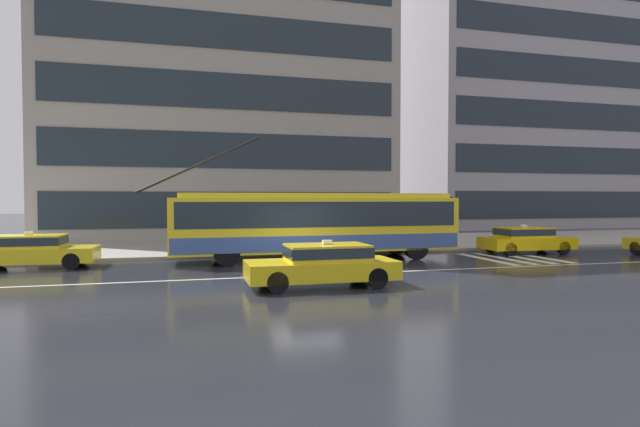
{
  "coord_description": "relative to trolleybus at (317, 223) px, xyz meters",
  "views": [
    {
      "loc": [
        -4.21,
        -17.95,
        2.64
      ],
      "look_at": [
        1.48,
        3.53,
        1.98
      ],
      "focal_mm": 28.2,
      "sensor_mm": 36.0,
      "label": 1
    }
  ],
  "objects": [
    {
      "name": "trolleybus",
      "position": [
        0.0,
        0.0,
        0.0
      ],
      "size": [
        13.51,
        2.64,
        5.21
      ],
      "color": "yellow",
      "rests_on": "ground_plane"
    },
    {
      "name": "sidewalk_slab",
      "position": [
        -1.2,
        6.6,
        -1.52
      ],
      "size": [
        80.0,
        10.0,
        0.14
      ],
      "primitive_type": "cube",
      "color": "gray",
      "rests_on": "ground_plane"
    },
    {
      "name": "pedestrian_walking_past",
      "position": [
        -1.49,
        3.44,
        0.11
      ],
      "size": [
        1.28,
        1.28,
        1.95
      ],
      "color": "brown",
      "rests_on": "sidewalk_slab"
    },
    {
      "name": "office_tower_corner_left",
      "position": [
        -2.89,
        15.62,
        13.06
      ],
      "size": [
        22.81,
        11.32,
        29.28
      ],
      "color": "gray",
      "rests_on": "ground_plane"
    },
    {
      "name": "taxi_oncoming_near",
      "position": [
        -1.46,
        -6.45,
        -0.88
      ],
      "size": [
        4.49,
        1.82,
        1.39
      ],
      "color": "yellow",
      "rests_on": "ground_plane"
    },
    {
      "name": "crosswalk_stripe_inner_b",
      "position": [
        9.88,
        -1.7,
        -1.58
      ],
      "size": [
        0.44,
        4.4,
        0.01
      ],
      "primitive_type": "cube",
      "color": "beige",
      "rests_on": "ground_plane"
    },
    {
      "name": "taxi_ahead_of_bus",
      "position": [
        10.33,
        -0.17,
        -0.88
      ],
      "size": [
        4.37,
        1.93,
        1.39
      ],
      "color": "yellow",
      "rests_on": "ground_plane"
    },
    {
      "name": "crosswalk_stripe_edge_near",
      "position": [
        7.18,
        -1.7,
        -1.58
      ],
      "size": [
        0.44,
        4.4,
        0.01
      ],
      "primitive_type": "cube",
      "color": "beige",
      "rests_on": "ground_plane"
    },
    {
      "name": "ground_plane",
      "position": [
        -1.2,
        -2.99,
        -1.59
      ],
      "size": [
        160.0,
        160.0,
        0.0
      ],
      "primitive_type": "plane",
      "color": "#22232A"
    },
    {
      "name": "office_tower_corner_right",
      "position": [
        26.56,
        20.79,
        14.1
      ],
      "size": [
        23.52,
        10.65,
        31.35
      ],
      "color": "#99949D",
      "rests_on": "ground_plane"
    },
    {
      "name": "pedestrian_approaching_curb",
      "position": [
        2.39,
        3.1,
        0.14
      ],
      "size": [
        1.15,
        1.15,
        1.94
      ],
      "color": "#25304B",
      "rests_on": "sidewalk_slab"
    },
    {
      "name": "lane_centre_line",
      "position": [
        -1.2,
        -4.19,
        -1.58
      ],
      "size": [
        72.0,
        0.14,
        0.01
      ],
      "primitive_type": "cube",
      "color": "silver",
      "rests_on": "ground_plane"
    },
    {
      "name": "bus_shelter",
      "position": [
        -2.56,
        3.44,
        0.45
      ],
      "size": [
        3.6,
        1.88,
        2.48
      ],
      "color": "gray",
      "rests_on": "sidewalk_slab"
    },
    {
      "name": "taxi_queued_behind_bus",
      "position": [
        -11.11,
        0.19,
        -0.88
      ],
      "size": [
        4.47,
        1.85,
        1.39
      ],
      "color": "yellow",
      "rests_on": "ground_plane"
    },
    {
      "name": "pedestrian_at_shelter",
      "position": [
        2.53,
        4.46,
        0.13
      ],
      "size": [
        1.57,
        1.57,
        1.93
      ],
      "color": "brown",
      "rests_on": "sidewalk_slab"
    },
    {
      "name": "crosswalk_stripe_center",
      "position": [
        8.98,
        -1.7,
        -1.58
      ],
      "size": [
        0.44,
        4.4,
        0.01
      ],
      "primitive_type": "cube",
      "color": "beige",
      "rests_on": "ground_plane"
    },
    {
      "name": "crosswalk_stripe_inner_a",
      "position": [
        8.08,
        -1.7,
        -1.58
      ],
      "size": [
        0.44,
        4.4,
        0.01
      ],
      "primitive_type": "cube",
      "color": "beige",
      "rests_on": "ground_plane"
    }
  ]
}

